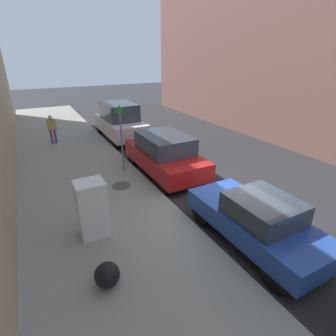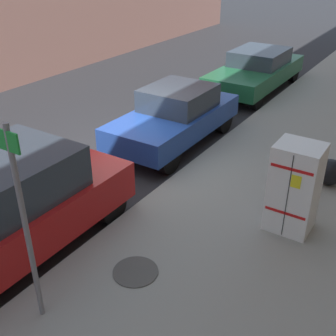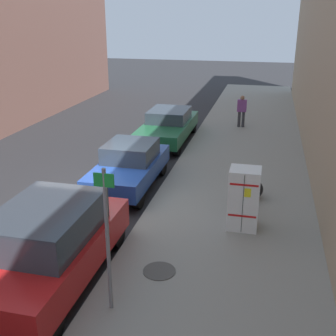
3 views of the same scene
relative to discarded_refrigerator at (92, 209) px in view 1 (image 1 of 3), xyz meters
The scene contains 10 objects.
ground_plane 4.55m from the discarded_refrigerator, 10.96° to the right, with size 80.00×80.00×0.00m, color #28282B.
sidewalk_slab 1.28m from the discarded_refrigerator, 65.73° to the right, with size 4.64×44.00×0.18m, color gray.
discarded_refrigerator is the anchor object (origin of this frame).
manhole_cover 2.98m from the discarded_refrigerator, 56.98° to the left, with size 0.70×0.70×0.02m, color #47443F.
street_sign_post 4.39m from the discarded_refrigerator, 60.18° to the left, with size 0.36×0.07×2.77m.
trash_bag 1.99m from the discarded_refrigerator, 95.91° to the right, with size 0.55×0.55×0.55m, color black.
pedestrian_standing_near 9.15m from the discarded_refrigerator, 90.14° to the left, with size 0.46×0.22×1.58m.
parked_hatchback_blue 4.38m from the discarded_refrigerator, 30.79° to the right, with size 1.71×4.00×1.46m.
parked_suv_red 4.81m from the discarded_refrigerator, 38.66° to the left, with size 1.98×4.42×1.73m.
parked_van_white 9.64m from the discarded_refrigerator, 67.05° to the left, with size 1.94×4.64×2.15m.
Camera 1 is at (-5.41, -5.38, 4.76)m, focal length 28.00 mm.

